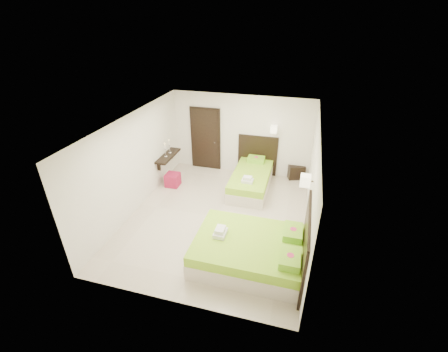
% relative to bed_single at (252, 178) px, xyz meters
% --- Properties ---
extents(floor, '(5.50, 5.50, 0.00)m').
position_rel_bed_single_xyz_m(floor, '(-0.57, -1.76, -0.32)').
color(floor, '#C1B3A0').
rests_on(floor, ground).
extents(bed_single, '(1.28, 2.14, 1.76)m').
position_rel_bed_single_xyz_m(bed_single, '(0.00, 0.00, 0.00)').
color(bed_single, beige).
rests_on(bed_single, ground).
extents(bed_double, '(2.29, 1.95, 1.89)m').
position_rel_bed_single_xyz_m(bed_double, '(0.62, -3.12, 0.02)').
color(bed_double, beige).
rests_on(bed_double, ground).
extents(nightstand, '(0.63, 0.60, 0.45)m').
position_rel_bed_single_xyz_m(nightstand, '(1.27, 1.03, -0.09)').
color(nightstand, black).
rests_on(nightstand, ground).
extents(ottoman, '(0.41, 0.41, 0.41)m').
position_rel_bed_single_xyz_m(ottoman, '(-2.38, -0.53, -0.12)').
color(ottoman, maroon).
rests_on(ottoman, ground).
extents(door, '(1.02, 0.15, 2.14)m').
position_rel_bed_single_xyz_m(door, '(-1.77, 0.94, 0.73)').
color(door, black).
rests_on(door, ground).
extents(console_shelf, '(0.35, 1.20, 0.78)m').
position_rel_bed_single_xyz_m(console_shelf, '(-2.66, -0.16, 0.50)').
color(console_shelf, black).
rests_on(console_shelf, ground).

